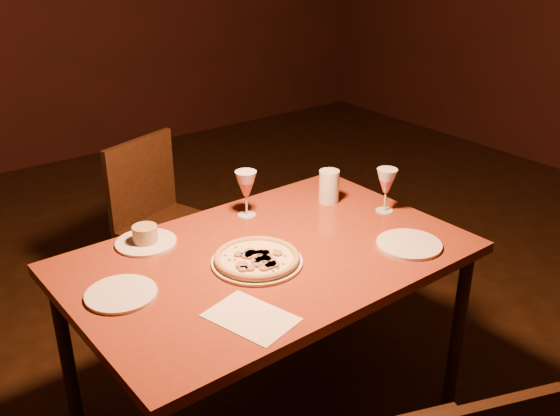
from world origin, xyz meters
TOP-DOWN VIEW (x-y plane):
  - dining_table at (-0.28, 0.28)m, footprint 1.33×0.87m
  - chair_far at (-0.22, 1.17)m, footprint 0.51×0.51m
  - pizza_plate at (-0.35, 0.25)m, footprint 0.30×0.30m
  - ramekin_saucer at (-0.57, 0.58)m, footprint 0.21×0.21m
  - wine_glass_far at (-0.17, 0.56)m, footprint 0.08×0.08m
  - wine_glass_right at (0.27, 0.28)m, footprint 0.08×0.08m
  - water_tumbler at (0.16, 0.47)m, footprint 0.08×0.08m
  - side_plate_left at (-0.78, 0.33)m, footprint 0.21×0.21m
  - side_plate_near at (0.13, 0.03)m, footprint 0.22×0.22m
  - menu_card at (-0.54, 0.01)m, footprint 0.22×0.28m

SIDE VIEW (x-z plane):
  - chair_far at x=-0.22m, z-range 0.05..0.88m
  - dining_table at x=-0.28m, z-range 0.29..0.99m
  - menu_card at x=-0.54m, z-range 0.70..0.70m
  - side_plate_left at x=-0.78m, z-range 0.70..0.71m
  - side_plate_near at x=0.13m, z-range 0.70..0.71m
  - pizza_plate at x=-0.35m, z-range 0.70..0.73m
  - ramekin_saucer at x=-0.57m, z-range 0.69..0.75m
  - water_tumbler at x=0.16m, z-range 0.70..0.83m
  - wine_glass_right at x=0.27m, z-range 0.70..0.87m
  - wine_glass_far at x=-0.17m, z-range 0.70..0.88m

